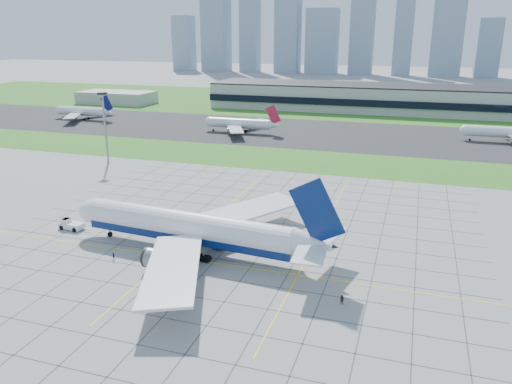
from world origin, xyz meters
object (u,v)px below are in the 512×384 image
Objects in this scene: pushback_tug at (71,225)px; distant_jet_0 at (83,111)px; crew_near at (114,256)px; light_mast at (104,119)px; airliner at (191,228)px; crew_far at (342,300)px; distant_jet_1 at (240,123)px.

pushback_tug is 171.63m from distant_jet_0.
crew_near is at bearing -51.94° from distant_jet_0.
light_mast reaches higher than pushback_tug.
light_mast is 0.60× the size of distant_jet_0.
crew_near is (49.44, -71.89, -15.40)m from light_mast.
airliner reaches higher than distant_jet_0.
light_mast reaches higher than distant_jet_0.
light_mast reaches higher than airliner.
crew_far reaches higher than crew_near.
distant_jet_0 is (-132.78, 143.14, -0.94)m from airliner.
pushback_tug is (29.63, -60.07, -15.10)m from light_mast.
airliner is (63.31, -63.12, -10.75)m from light_mast.
crew_far is at bearing -37.59° from light_mast.
light_mast is 0.40× the size of airliner.
light_mast is 14.31× the size of crew_far.
crew_near is 0.04× the size of distant_jet_0.
light_mast reaches higher than crew_far.
crew_far is at bearing -7.82° from pushback_tug.
airliner is at bearing -0.36° from pushback_tug.
crew_far is (48.45, -3.49, 0.11)m from crew_near.
light_mast is 68.66m from pushback_tug.
distant_jet_1 is (-36.41, 133.15, -0.94)m from airliner.
crew_near is 192.94m from distant_jet_0.
pushback_tug reaches higher than crew_far.
pushback_tug is 23.07m from crew_near.
pushback_tug is (-33.68, 3.05, -4.35)m from airliner.
crew_far is at bearing -42.87° from distant_jet_0.
distant_jet_1 is at bearing 68.99° from light_mast.
light_mast is 16.40× the size of crew_near.
pushback_tug is 130.17m from distant_jet_1.
crew_near is at bearing -80.97° from distant_jet_1.
airliner is 40.79× the size of crew_near.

